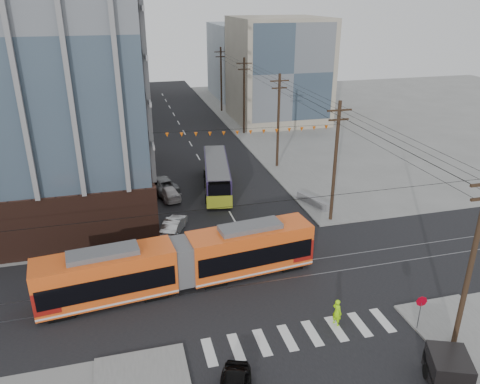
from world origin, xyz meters
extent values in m
plane|color=slate|center=(0.00, 0.00, 0.00)|extent=(160.00, 160.00, 0.00)
cube|color=#8C99A5|center=(-17.00, 52.00, 9.00)|extent=(18.00, 16.00, 18.00)
cube|color=gray|center=(16.00, 48.00, 8.00)|extent=(14.00, 14.00, 16.00)
cube|color=gray|center=(-14.00, 72.00, 10.00)|extent=(16.00, 18.00, 20.00)
cube|color=#8C99A5|center=(18.00, 68.00, 7.00)|extent=(16.00, 16.00, 14.00)
cylinder|color=black|center=(8.50, -6.00, 5.50)|extent=(0.30, 0.30, 11.00)
cylinder|color=black|center=(8.50, 56.00, 5.50)|extent=(0.30, 0.30, 11.00)
imported|color=#B3B4B4|center=(-5.61, 12.40, 0.66)|extent=(2.92, 4.25, 1.33)
imported|color=beige|center=(-5.18, 19.85, 0.62)|extent=(2.44, 4.50, 1.24)
imported|color=slate|center=(-5.60, 22.18, 0.71)|extent=(3.52, 5.55, 1.43)
imported|color=#A0FA0C|center=(2.56, -2.58, 0.92)|extent=(0.66, 0.79, 1.83)
cube|color=slate|center=(8.30, 14.49, 0.41)|extent=(2.34, 4.21, 0.83)
camera|label=1|loc=(-9.33, -24.00, 19.01)|focal=35.00mm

